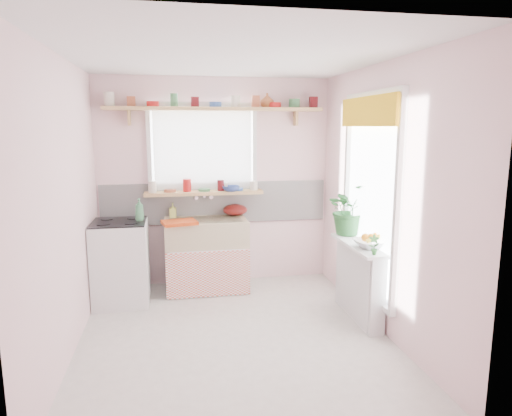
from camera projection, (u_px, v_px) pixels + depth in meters
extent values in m
plane|color=silver|center=(234.00, 336.00, 4.23)|extent=(3.20, 3.20, 0.00)
plane|color=white|center=(232.00, 56.00, 3.79)|extent=(3.20, 3.20, 0.00)
plane|color=#FFD5D8|center=(216.00, 182.00, 5.56)|extent=(2.80, 0.00, 2.80)
plane|color=#FFD5D8|center=(273.00, 252.00, 2.46)|extent=(2.80, 0.00, 2.80)
plane|color=#FFD5D8|center=(65.00, 209.00, 3.76)|extent=(0.00, 3.20, 3.20)
plane|color=#FFD5D8|center=(381.00, 199.00, 4.26)|extent=(0.00, 3.20, 3.20)
cube|color=white|center=(216.00, 203.00, 5.59)|extent=(2.74, 0.03, 0.50)
cube|color=#C37E8B|center=(216.00, 219.00, 5.62)|extent=(2.74, 0.02, 0.12)
cube|color=white|center=(203.00, 149.00, 5.46)|extent=(1.20, 0.01, 1.00)
cube|color=white|center=(203.00, 150.00, 5.40)|extent=(1.15, 0.02, 0.95)
cube|color=white|center=(372.00, 196.00, 4.46)|extent=(0.01, 1.10, 1.90)
cube|color=yellow|center=(367.00, 111.00, 4.30)|extent=(0.03, 1.20, 0.28)
cube|color=white|center=(207.00, 267.00, 5.42)|extent=(0.85, 0.55, 0.55)
cube|color=#EA5C44|center=(209.00, 274.00, 5.15)|extent=(0.95, 0.02, 0.53)
cube|color=#BDAD8A|center=(206.00, 232.00, 5.34)|extent=(0.95, 0.55, 0.30)
cylinder|color=silver|center=(204.00, 195.00, 5.51)|extent=(0.03, 0.22, 0.03)
cube|color=white|center=(121.00, 263.00, 4.97)|extent=(0.58, 0.58, 0.90)
cube|color=black|center=(119.00, 222.00, 4.89)|extent=(0.56, 0.56, 0.02)
cylinder|color=black|center=(103.00, 224.00, 4.73)|extent=(0.14, 0.14, 0.01)
cylinder|color=black|center=(131.00, 223.00, 4.78)|extent=(0.14, 0.14, 0.01)
cylinder|color=black|center=(107.00, 219.00, 5.00)|extent=(0.14, 0.14, 0.01)
cylinder|color=black|center=(133.00, 218.00, 5.05)|extent=(0.14, 0.14, 0.01)
cube|color=white|center=(359.00, 282.00, 4.59)|extent=(0.15, 0.90, 0.75)
cube|color=white|center=(358.00, 245.00, 4.52)|extent=(0.22, 0.95, 0.03)
cube|color=tan|center=(204.00, 193.00, 5.44)|extent=(1.40, 0.22, 0.04)
cube|color=tan|center=(216.00, 109.00, 5.28)|extent=(2.52, 0.24, 0.04)
cylinder|color=silver|center=(109.00, 101.00, 5.06)|extent=(0.11, 0.11, 0.12)
cylinder|color=#A55133|center=(131.00, 101.00, 5.10)|extent=(0.11, 0.11, 0.12)
cylinder|color=red|center=(153.00, 104.00, 5.15)|extent=(0.11, 0.11, 0.06)
cylinder|color=#3F7F4C|center=(174.00, 101.00, 5.18)|extent=(0.11, 0.11, 0.12)
cylinder|color=#590F14|center=(195.00, 102.00, 5.23)|extent=(0.11, 0.11, 0.12)
cylinder|color=#3359A5|center=(215.00, 105.00, 5.27)|extent=(0.11, 0.11, 0.06)
cylinder|color=silver|center=(236.00, 102.00, 5.31)|extent=(0.11, 0.11, 0.12)
cylinder|color=#A55133|center=(256.00, 102.00, 5.35)|extent=(0.11, 0.11, 0.12)
cylinder|color=red|center=(275.00, 105.00, 5.40)|extent=(0.11, 0.11, 0.06)
cylinder|color=#3F7F4C|center=(294.00, 103.00, 5.44)|extent=(0.11, 0.11, 0.12)
cylinder|color=#590F14|center=(313.00, 103.00, 5.48)|extent=(0.11, 0.11, 0.12)
cylinder|color=silver|center=(151.00, 187.00, 5.31)|extent=(0.11, 0.11, 0.12)
cylinder|color=#A55133|center=(169.00, 187.00, 5.35)|extent=(0.11, 0.11, 0.12)
cylinder|color=red|center=(187.00, 189.00, 5.39)|extent=(0.11, 0.11, 0.06)
cylinder|color=#3F7F4C|center=(204.00, 186.00, 5.42)|extent=(0.11, 0.11, 0.12)
cylinder|color=#590F14|center=(221.00, 186.00, 5.46)|extent=(0.11, 0.11, 0.12)
cylinder|color=#3359A5|center=(238.00, 188.00, 5.50)|extent=(0.11, 0.11, 0.06)
cylinder|color=silver|center=(255.00, 185.00, 5.54)|extent=(0.11, 0.11, 0.12)
cube|color=#CE4112|center=(179.00, 222.00, 5.06)|extent=(0.42, 0.35, 0.04)
ellipsoid|color=#5D120F|center=(235.00, 210.00, 5.56)|extent=(0.33, 0.33, 0.13)
imported|color=#28642D|center=(349.00, 209.00, 4.87)|extent=(0.58, 0.53, 0.55)
imported|color=silver|center=(371.00, 244.00, 4.36)|extent=(0.35, 0.35, 0.08)
imported|color=#2D6F2C|center=(374.00, 245.00, 4.11)|extent=(0.11, 0.09, 0.19)
imported|color=#C4CA59|center=(173.00, 210.00, 5.43)|extent=(0.08, 0.08, 0.17)
imported|color=silver|center=(224.00, 186.00, 5.53)|extent=(0.14, 0.14, 0.09)
imported|color=#2D4693|center=(231.00, 189.00, 5.43)|extent=(0.26, 0.26, 0.06)
imported|color=#B46537|center=(267.00, 100.00, 5.43)|extent=(0.17, 0.17, 0.17)
imported|color=#448858|center=(139.00, 210.00, 4.91)|extent=(0.12, 0.12, 0.24)
sphere|color=orange|center=(371.00, 238.00, 4.35)|extent=(0.08, 0.08, 0.08)
sphere|color=orange|center=(376.00, 237.00, 4.39)|extent=(0.08, 0.08, 0.08)
sphere|color=orange|center=(365.00, 237.00, 4.36)|extent=(0.08, 0.08, 0.08)
cylinder|color=yellow|center=(375.00, 238.00, 4.30)|extent=(0.18, 0.04, 0.10)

